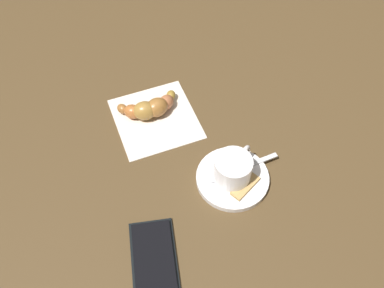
# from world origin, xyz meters

# --- Properties ---
(ground_plane) EXTENTS (1.80, 1.80, 0.00)m
(ground_plane) POSITION_xyz_m (0.00, 0.00, 0.00)
(ground_plane) COLOR #4E3920
(saucer) EXTENTS (0.13, 0.13, 0.01)m
(saucer) POSITION_xyz_m (0.10, 0.02, 0.01)
(saucer) COLOR white
(saucer) RESTS_ON ground
(espresso_cup) EXTENTS (0.07, 0.09, 0.05)m
(espresso_cup) POSITION_xyz_m (0.10, 0.02, 0.04)
(espresso_cup) COLOR white
(espresso_cup) RESTS_ON saucer
(teaspoon) EXTENTS (0.04, 0.14, 0.01)m
(teaspoon) POSITION_xyz_m (0.09, 0.02, 0.01)
(teaspoon) COLOR silver
(teaspoon) RESTS_ON saucer
(sugar_packet) EXTENTS (0.04, 0.06, 0.01)m
(sugar_packet) POSITION_xyz_m (0.13, 0.02, 0.01)
(sugar_packet) COLOR tan
(sugar_packet) RESTS_ON saucer
(napkin) EXTENTS (0.20, 0.19, 0.00)m
(napkin) POSITION_xyz_m (-0.10, -0.02, 0.00)
(napkin) COLOR silver
(napkin) RESTS_ON ground
(croissant) EXTENTS (0.08, 0.13, 0.04)m
(croissant) POSITION_xyz_m (-0.12, -0.02, 0.02)
(croissant) COLOR #99612F
(croissant) RESTS_ON napkin
(cell_phone) EXTENTS (0.16, 0.13, 0.01)m
(cell_phone) POSITION_xyz_m (0.15, -0.18, 0.01)
(cell_phone) COLOR black
(cell_phone) RESTS_ON ground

